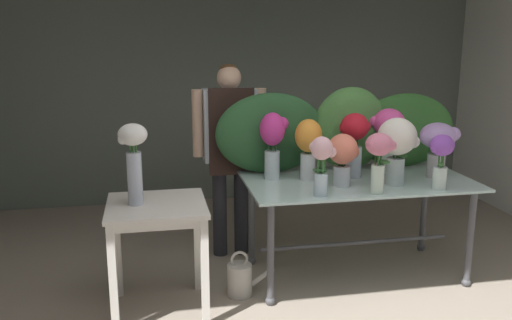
% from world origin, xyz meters
% --- Properties ---
extents(ground_plane, '(8.22, 8.22, 0.00)m').
position_xyz_m(ground_plane, '(0.00, 1.87, 0.00)').
color(ground_plane, gray).
extents(wall_back, '(5.44, 0.12, 2.85)m').
position_xyz_m(wall_back, '(0.00, 3.74, 1.43)').
color(wall_back, slate).
rests_on(wall_back, ground).
extents(display_table_glass, '(1.72, 0.91, 0.79)m').
position_xyz_m(display_table_glass, '(0.52, 1.43, 0.66)').
color(display_table_glass, silver).
rests_on(display_table_glass, ground).
extents(side_table_white, '(0.65, 0.63, 0.78)m').
position_xyz_m(side_table_white, '(-1.00, 1.15, 0.67)').
color(side_table_white, silver).
rests_on(side_table_white, ground).
extents(florist, '(0.62, 0.24, 1.63)m').
position_xyz_m(florist, '(-0.38, 2.04, 1.01)').
color(florist, '#232328').
rests_on(florist, ground).
extents(foliage_backdrop, '(2.01, 0.29, 0.67)m').
position_xyz_m(foliage_backdrop, '(0.51, 1.77, 1.10)').
color(foliage_backdrop, '#28562D').
rests_on(foliage_backdrop, display_table_glass).
extents(vase_blush_lilies, '(0.19, 0.15, 0.42)m').
position_xyz_m(vase_blush_lilies, '(0.11, 1.08, 1.04)').
color(vase_blush_lilies, silver).
rests_on(vase_blush_lilies, display_table_glass).
extents(vase_ivory_anemones, '(0.31, 0.28, 0.50)m').
position_xyz_m(vase_ivory_anemones, '(0.74, 1.25, 1.10)').
color(vase_ivory_anemones, silver).
rests_on(vase_ivory_anemones, display_table_glass).
extents(vase_fuchsia_tulips, '(0.28, 0.25, 0.51)m').
position_xyz_m(vase_fuchsia_tulips, '(0.83, 1.61, 1.11)').
color(vase_fuchsia_tulips, silver).
rests_on(vase_fuchsia_tulips, display_table_glass).
extents(vase_coral_hydrangea, '(0.25, 0.22, 0.39)m').
position_xyz_m(vase_coral_hydrangea, '(0.35, 1.30, 1.01)').
color(vase_coral_hydrangea, silver).
rests_on(vase_coral_hydrangea, display_table_glass).
extents(vase_magenta_stock, '(0.22, 0.19, 0.51)m').
position_xyz_m(vase_magenta_stock, '(-0.11, 1.58, 1.09)').
color(vase_magenta_stock, silver).
rests_on(vase_magenta_stock, display_table_glass).
extents(vase_lilac_snapdragons, '(0.32, 0.27, 0.43)m').
position_xyz_m(vase_lilac_snapdragons, '(1.14, 1.39, 1.06)').
color(vase_lilac_snapdragons, silver).
rests_on(vase_lilac_snapdragons, display_table_glass).
extents(vase_crimson_peonies, '(0.25, 0.22, 0.50)m').
position_xyz_m(vase_crimson_peonies, '(0.51, 1.52, 1.09)').
color(vase_crimson_peonies, silver).
rests_on(vase_crimson_peonies, display_table_glass).
extents(vase_rosy_freesia, '(0.21, 0.19, 0.43)m').
position_xyz_m(vase_rosy_freesia, '(0.52, 1.06, 1.06)').
color(vase_rosy_freesia, silver).
rests_on(vase_rosy_freesia, display_table_glass).
extents(vase_sunset_ranunculus, '(0.21, 0.21, 0.47)m').
position_xyz_m(vase_sunset_ranunculus, '(0.14, 1.50, 1.06)').
color(vase_sunset_ranunculus, silver).
rests_on(vase_sunset_ranunculus, display_table_glass).
extents(vase_violet_dahlias, '(0.18, 0.17, 0.40)m').
position_xyz_m(vase_violet_dahlias, '(1.00, 1.07, 1.02)').
color(vase_violet_dahlias, silver).
rests_on(vase_violet_dahlias, display_table_glass).
extents(vase_white_roses_tall, '(0.19, 0.19, 0.54)m').
position_xyz_m(vase_white_roses_tall, '(-1.13, 1.15, 1.10)').
color(vase_white_roses_tall, silver).
rests_on(vase_white_roses_tall, side_table_white).
extents(watering_can, '(0.35, 0.18, 0.34)m').
position_xyz_m(watering_can, '(-0.42, 1.26, 0.13)').
color(watering_can, '#B7B2A8').
rests_on(watering_can, ground).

